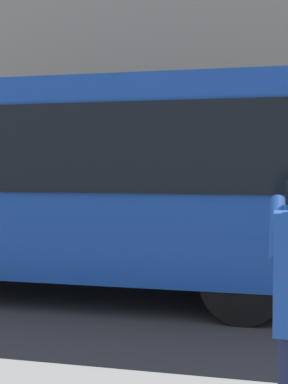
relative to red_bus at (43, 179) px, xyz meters
The scene contains 3 objects.
ground_plane 3.31m from the red_bus, behind, with size 60.00×60.00×0.00m, color #38383A.
building_facade_far 8.76m from the red_bus, 111.95° to the right, with size 28.00×1.55×12.00m.
red_bus is the anchor object (origin of this frame).
Camera 1 is at (-0.58, 7.97, 1.88)m, focal length 51.95 mm.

